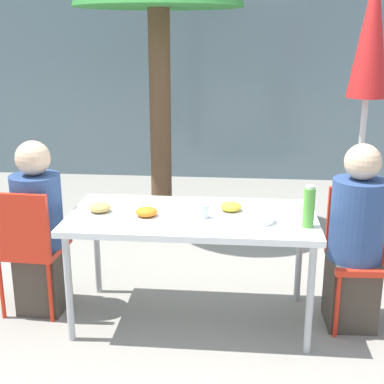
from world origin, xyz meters
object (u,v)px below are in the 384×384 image
chair_left (27,242)px  bottle (309,207)px  person_right (355,242)px  person_left (39,232)px  drinking_cup (204,211)px  closed_umbrella (370,56)px  chair_right (360,245)px  salad_bowl (260,218)px

chair_left → bottle: bottle is taller
person_right → bottle: bearing=28.5°
person_left → drinking_cup: size_ratio=14.06×
chair_left → closed_umbrella: (2.27, 0.81, 1.16)m
chair_right → bottle: 0.58m
chair_right → drinking_cup: (-1.00, -0.17, 0.26)m
chair_right → bottle: bottle is taller
person_left → person_right: size_ratio=0.98×
chair_right → salad_bowl: 0.73m
closed_umbrella → salad_bowl: bearing=-130.8°
person_right → drinking_cup: size_ratio=14.32×
chair_left → chair_right: same height
chair_left → person_left: 0.10m
person_left → drinking_cup: (1.11, -0.10, 0.21)m
chair_right → chair_left: bearing=1.8°
person_left → chair_right: size_ratio=1.34×
bottle → salad_bowl: bottle is taller
person_right → chair_right: bearing=-122.0°
chair_left → drinking_cup: (1.17, -0.02, 0.26)m
person_right → closed_umbrella: bearing=-103.2°
chair_right → bottle: bearing=34.2°
salad_bowl → person_right: bearing=12.4°
person_left → chair_right: person_left is taller
bottle → salad_bowl: (-0.28, 0.06, -0.10)m
chair_right → person_left: bearing=-0.2°
person_right → person_left: bearing=-2.4°
person_right → closed_umbrella: size_ratio=0.52×
chair_left → salad_bowl: size_ratio=4.97×
person_right → chair_left: bearing=-0.3°
closed_umbrella → bottle: closed_umbrella is taller
person_right → salad_bowl: (-0.61, -0.13, 0.19)m
chair_left → person_left: bearing=58.0°
chair_left → bottle: size_ratio=3.46×
bottle → drinking_cup: bearing=170.1°
closed_umbrella → drinking_cup: bearing=-143.1°
chair_left → chair_right: 2.17m
person_left → person_right: person_right is taller
chair_left → closed_umbrella: 2.67m
person_left → closed_umbrella: closed_umbrella is taller
salad_bowl → person_left: bearing=174.2°
chair_right → person_right: 0.11m
person_left → drinking_cup: person_left is taller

